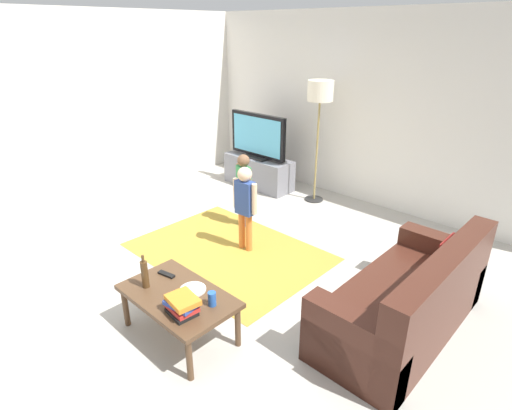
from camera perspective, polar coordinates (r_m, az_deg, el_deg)
The scene contains 16 objects.
ground at distance 4.46m, azimuth -5.39°, elevation -9.94°, with size 7.80×7.80×0.00m, color #B2ADA3.
wall_back at distance 6.21m, azimuth 15.81°, elevation 12.42°, with size 6.00×0.12×2.70m, color silver.
wall_left at distance 6.42m, azimuth -24.33°, elevation 11.60°, with size 0.12×6.00×2.70m, color silver.
area_rug at distance 4.91m, azimuth -3.84°, elevation -6.44°, with size 2.20×1.60×0.01m, color #B28C33.
tv_stand at distance 6.81m, azimuth 0.35°, elevation 4.58°, with size 1.20×0.44×0.50m.
tv at distance 6.62m, azimuth 0.24°, elevation 9.49°, with size 1.10×0.28×0.71m.
couch at distance 3.81m, azimuth 20.73°, elevation -12.77°, with size 0.80×1.80×0.86m.
floor_lamp at distance 5.98m, azimuth 8.88°, elevation 14.51°, with size 0.36×0.36×1.78m.
child_near_tv at distance 5.31m, azimuth -1.72°, elevation 2.98°, with size 0.32×0.17×0.98m.
child_center at distance 4.69m, azimuth -1.54°, elevation 0.52°, with size 0.34×0.17×1.03m.
coffee_table at distance 3.56m, azimuth -10.75°, elevation -12.68°, with size 1.00×0.60×0.42m.
book_stack at distance 3.28m, azimuth -10.23°, elevation -13.47°, with size 0.29×0.23×0.14m.
bottle at distance 3.61m, azimuth -15.19°, elevation -9.20°, with size 0.06×0.06×0.30m.
tv_remote at distance 3.78m, azimuth -12.33°, elevation -9.39°, with size 0.17×0.05×0.02m, color black.
soda_can at distance 3.34m, azimuth -6.13°, elevation -12.83°, with size 0.07×0.07×0.12m, color #2659B2.
plate at distance 3.55m, azimuth -8.75°, elevation -11.51°, with size 0.22×0.22×0.02m.
Camera 1 is at (2.85, -2.40, 2.45)m, focal length 28.81 mm.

